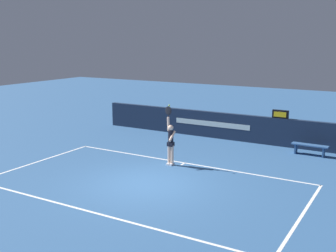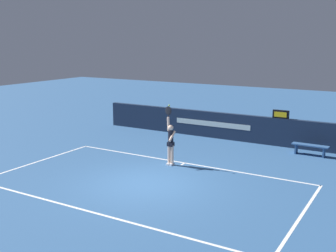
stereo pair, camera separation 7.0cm
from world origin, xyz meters
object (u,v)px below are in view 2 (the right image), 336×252
at_px(speed_display, 281,114).
at_px(tennis_player, 171,141).
at_px(courtside_bench_near, 310,147).
at_px(tennis_ball, 169,105).

distance_m(speed_display, tennis_player, 5.80).
xyz_separation_m(speed_display, courtside_bench_near, (1.54, -0.90, -1.12)).
distance_m(tennis_player, courtside_bench_near, 6.04).
distance_m(tennis_player, tennis_ball, 1.41).
bearing_deg(tennis_player, courtside_bench_near, 43.62).
relative_size(tennis_player, tennis_ball, 35.78).
relative_size(speed_display, courtside_bench_near, 0.48).
bearing_deg(speed_display, courtside_bench_near, -30.30).
bearing_deg(tennis_player, tennis_ball, -90.74).
relative_size(tennis_ball, courtside_bench_near, 0.04).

